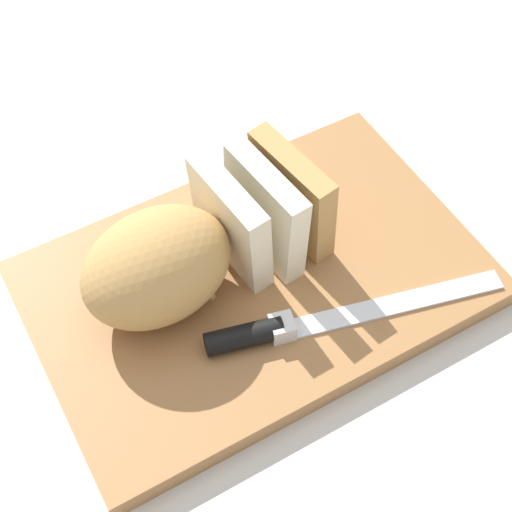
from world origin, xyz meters
TOP-DOWN VIEW (x-y plane):
  - ground_plane at (0.00, 0.00)m, footprint 3.00×3.00m
  - cutting_board at (0.00, 0.00)m, footprint 0.40×0.27m
  - bread_loaf at (-0.05, 0.03)m, footprint 0.22×0.11m
  - bread_knife at (-0.01, -0.06)m, footprint 0.26×0.09m
  - crumb_near_knife at (-0.05, 0.00)m, footprint 0.01×0.01m
  - crumb_near_loaf at (0.04, 0.02)m, footprint 0.01×0.01m
  - crumb_stray_left at (-0.06, -0.00)m, footprint 0.01×0.01m

SIDE VIEW (x-z plane):
  - ground_plane at x=0.00m, z-range 0.00..0.00m
  - cutting_board at x=0.00m, z-range 0.00..0.02m
  - crumb_stray_left at x=-0.06m, z-range 0.02..0.03m
  - crumb_near_knife at x=-0.05m, z-range 0.02..0.03m
  - crumb_near_loaf at x=0.04m, z-range 0.02..0.03m
  - bread_knife at x=-0.01m, z-range 0.02..0.04m
  - bread_loaf at x=-0.05m, z-range 0.02..0.12m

